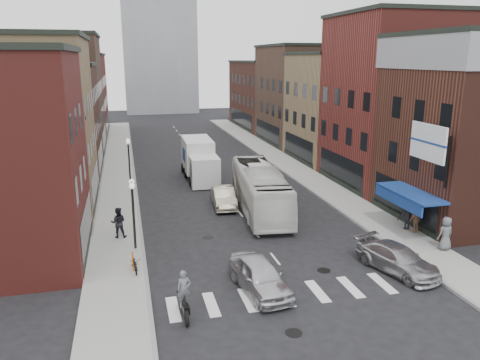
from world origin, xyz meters
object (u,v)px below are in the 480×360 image
at_px(bike_rack, 133,261).
at_px(parked_bicycle, 135,264).
at_px(transit_bus, 260,189).
at_px(ped_right_c, 446,233).
at_px(ped_left_solo, 118,222).
at_px(streetlamp_near, 133,202).
at_px(ped_right_a, 407,215).
at_px(box_truck, 199,160).
at_px(motorcycle_rider, 184,296).
at_px(streetlamp_far, 129,154).
at_px(sedan_left_near, 260,276).
at_px(sedan_left_far, 224,197).
at_px(curb_car, 397,259).
at_px(ped_right_b, 416,219).
at_px(billboard_sign, 429,143).

bearing_deg(bike_rack, parked_bicycle, -73.58).
relative_size(transit_bus, ped_right_c, 5.91).
relative_size(parked_bicycle, ped_left_solo, 0.81).
distance_m(streetlamp_near, parked_bicycle, 3.85).
relative_size(streetlamp_near, ped_right_a, 2.17).
height_order(box_truck, motorcycle_rider, box_truck).
xyz_separation_m(streetlamp_far, box_truck, (6.17, 1.31, -1.17)).
height_order(streetlamp_near, ped_right_a, streetlamp_near).
xyz_separation_m(streetlamp_near, transit_bus, (8.94, 5.34, -1.32)).
distance_m(ped_left_solo, ped_right_a, 17.93).
bearing_deg(streetlamp_near, ped_right_c, -14.51).
xyz_separation_m(streetlamp_far, transit_bus, (8.94, -8.66, -1.32)).
distance_m(bike_rack, transit_bus, 12.22).
distance_m(streetlamp_near, ped_right_c, 17.65).
height_order(box_truck, ped_right_a, box_truck).
bearing_deg(transit_bus, parked_bicycle, -130.85).
distance_m(streetlamp_far, sedan_left_near, 21.15).
xyz_separation_m(box_truck, motorcycle_rider, (-4.35, -23.07, -0.75)).
relative_size(sedan_left_far, curb_car, 0.93).
distance_m(box_truck, ped_right_b, 20.11).
height_order(motorcycle_rider, parked_bicycle, motorcycle_rider).
bearing_deg(parked_bicycle, ped_right_a, 1.53).
bearing_deg(curb_car, transit_bus, 92.88).
height_order(streetlamp_near, ped_right_c, streetlamp_near).
bearing_deg(motorcycle_rider, billboard_sign, 12.45).
xyz_separation_m(box_truck, transit_bus, (2.78, -9.97, -0.15)).
bearing_deg(curb_car, bike_rack, 149.20).
relative_size(bike_rack, motorcycle_rider, 0.37).
distance_m(transit_bus, ped_right_c, 12.65).
bearing_deg(streetlamp_far, ped_left_solo, -94.32).
relative_size(box_truck, curb_car, 1.73).
height_order(bike_rack, ped_left_solo, ped_left_solo).
bearing_deg(curb_car, ped_right_c, 4.86).
distance_m(sedan_left_far, ped_right_b, 13.38).
bearing_deg(streetlamp_far, motorcycle_rider, -85.22).
bearing_deg(box_truck, billboard_sign, -60.96).
distance_m(transit_bus, ped_right_b, 10.66).
height_order(parked_bicycle, ped_right_c, ped_right_c).
bearing_deg(ped_right_b, parked_bicycle, -9.07).
bearing_deg(billboard_sign, box_truck, 117.56).
distance_m(bike_rack, parked_bicycle, 0.35).
distance_m(billboard_sign, ped_right_c, 5.20).
distance_m(box_truck, ped_left_solo, 15.12).
bearing_deg(box_truck, streetlamp_far, -166.52).
bearing_deg(parked_bicycle, motorcycle_rider, -73.29).
bearing_deg(ped_left_solo, ped_right_b, 173.70).
distance_m(bike_rack, box_truck, 19.14).
xyz_separation_m(bike_rack, ped_right_b, (17.20, 1.09, 0.45)).
xyz_separation_m(streetlamp_near, sedan_left_far, (6.60, 6.80, -2.19)).
bearing_deg(box_truck, ped_right_a, -55.47).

